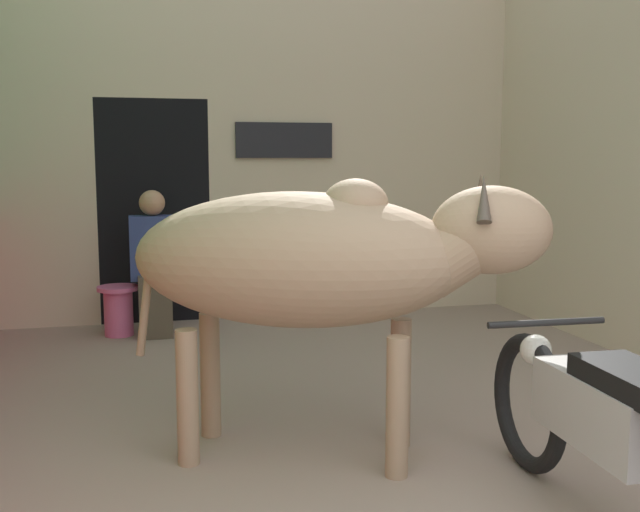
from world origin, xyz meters
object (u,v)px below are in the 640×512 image
(motorcycle_near, at_px, (606,428))
(plastic_stool, at_px, (118,309))
(cow, at_px, (320,260))
(shopkeeper_seated, at_px, (154,259))

(motorcycle_near, bearing_deg, plastic_stool, 115.94)
(cow, distance_m, motorcycle_near, 1.52)
(cow, distance_m, plastic_stool, 3.26)
(cow, bearing_deg, plastic_stool, 109.34)
(cow, distance_m, shopkeeper_seated, 3.03)
(cow, xyz_separation_m, plastic_stool, (-1.05, 2.98, -0.79))
(motorcycle_near, distance_m, plastic_stool, 4.50)
(cow, height_order, plastic_stool, cow)
(motorcycle_near, height_order, plastic_stool, motorcycle_near)
(shopkeeper_seated, height_order, plastic_stool, shopkeeper_seated)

